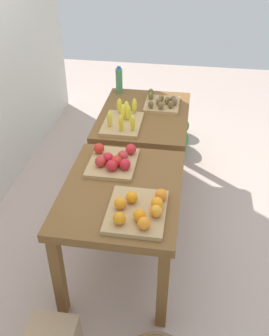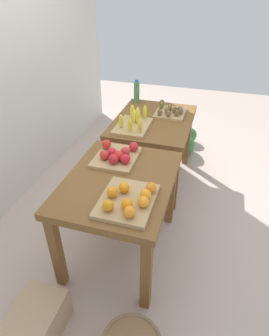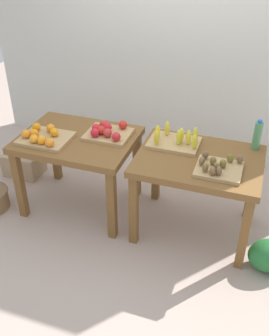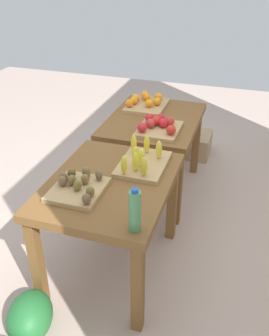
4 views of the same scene
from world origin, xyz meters
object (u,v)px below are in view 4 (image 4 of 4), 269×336
object	(u,v)px
orange_bin	(146,103)
wicker_basket	(143,139)
apple_bin	(158,126)
watermelon_pile	(20,334)
kiwi_bin	(78,187)
cardboard_produce_box	(197,144)
banana_crate	(142,161)
display_table_right	(110,195)
water_bottle	(135,211)
display_table_left	(154,129)

from	to	relation	value
orange_bin	wicker_basket	world-z (taller)	orange_bin
apple_bin	watermelon_pile	xyz separation A→B (m)	(1.68, -0.38, -0.68)
apple_bin	kiwi_bin	xyz separation A→B (m)	(1.04, -0.25, -0.01)
orange_bin	cardboard_produce_box	xyz separation A→B (m)	(-0.61, 0.45, -0.67)
apple_bin	cardboard_produce_box	bearing A→B (deg)	170.07
cardboard_produce_box	banana_crate	bearing A→B (deg)	-4.99
display_table_right	apple_bin	xyz separation A→B (m)	(-0.87, 0.11, 0.16)
water_bottle	banana_crate	bearing A→B (deg)	-166.46
watermelon_pile	cardboard_produce_box	distance (m)	2.85
display_table_left	watermelon_pile	bearing A→B (deg)	-8.18
display_table_left	banana_crate	size ratio (longest dim) A/B	2.36
display_table_right	kiwi_bin	world-z (taller)	kiwi_bin
display_table_right	watermelon_pile	size ratio (longest dim) A/B	1.54
orange_bin	wicker_basket	bearing A→B (deg)	-161.43
display_table_left	water_bottle	distance (m)	1.59
banana_crate	cardboard_produce_box	bearing A→B (deg)	175.01
apple_bin	wicker_basket	xyz separation A→B (m)	(-1.09, -0.46, -0.70)
display_table_right	kiwi_bin	bearing A→B (deg)	-40.14
display_table_right	banana_crate	world-z (taller)	banana_crate
display_table_right	wicker_basket	distance (m)	2.06
cardboard_produce_box	display_table_left	bearing A→B (deg)	-19.28
display_table_left	banana_crate	distance (m)	0.90
apple_bin	cardboard_produce_box	distance (m)	1.32
wicker_basket	cardboard_produce_box	world-z (taller)	cardboard_produce_box
watermelon_pile	wicker_basket	distance (m)	2.77
display_table_right	orange_bin	world-z (taller)	orange_bin
water_bottle	cardboard_produce_box	world-z (taller)	water_bottle
apple_bin	kiwi_bin	distance (m)	1.07
display_table_left	water_bottle	xyz separation A→B (m)	(1.54, 0.31, 0.24)
cardboard_produce_box	wicker_basket	bearing A→B (deg)	-88.21
display_table_right	cardboard_produce_box	bearing A→B (deg)	171.37
display_table_right	wicker_basket	xyz separation A→B (m)	(-1.96, -0.35, -0.55)
watermelon_pile	banana_crate	bearing A→B (deg)	158.08
kiwi_bin	cardboard_produce_box	world-z (taller)	kiwi_bin
orange_bin	watermelon_pile	bearing A→B (deg)	-3.26
orange_bin	wicker_basket	size ratio (longest dim) A/B	1.16
display_table_left	display_table_right	size ratio (longest dim) A/B	1.00
display_table_right	watermelon_pile	xyz separation A→B (m)	(0.81, -0.28, -0.52)
kiwi_bin	watermelon_pile	xyz separation A→B (m)	(0.64, -0.13, -0.67)
wicker_basket	cardboard_produce_box	bearing A→B (deg)	91.79
banana_crate	water_bottle	size ratio (longest dim) A/B	1.64
banana_crate	wicker_basket	xyz separation A→B (m)	(-1.71, -0.50, -0.70)
orange_bin	apple_bin	distance (m)	0.57
orange_bin	banana_crate	size ratio (longest dim) A/B	1.00
orange_bin	banana_crate	xyz separation A→B (m)	(1.12, 0.30, 0.01)
display_table_right	banana_crate	xyz separation A→B (m)	(-0.25, 0.15, 0.16)
apple_bin	water_bottle	bearing A→B (deg)	9.00
kiwi_bin	water_bottle	world-z (taller)	water_bottle
display_table_left	wicker_basket	world-z (taller)	display_table_left
kiwi_bin	cardboard_produce_box	bearing A→B (deg)	168.30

